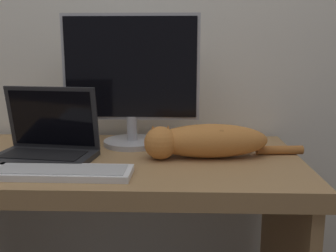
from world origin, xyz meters
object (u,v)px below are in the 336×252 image
object	(u,v)px
external_keyboard	(62,172)
cat	(204,140)
laptop	(45,145)
monitor	(131,80)

from	to	relation	value
external_keyboard	cat	world-z (taller)	cat
laptop	external_keyboard	bearing A→B (deg)	-50.50
external_keyboard	cat	xyz separation A→B (m)	(0.44, 0.22, 0.05)
monitor	laptop	xyz separation A→B (m)	(-0.28, -0.21, -0.21)
monitor	external_keyboard	size ratio (longest dim) A/B	1.24
monitor	laptop	bearing A→B (deg)	-142.43
cat	external_keyboard	bearing A→B (deg)	-158.26
laptop	external_keyboard	size ratio (longest dim) A/B	0.86
laptop	cat	xyz separation A→B (m)	(0.55, 0.04, 0.01)
external_keyboard	cat	bearing A→B (deg)	26.83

